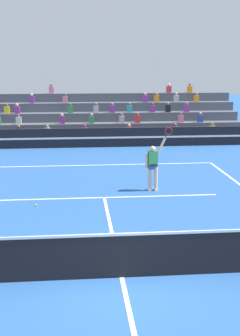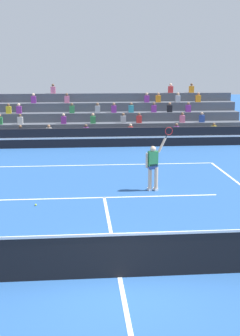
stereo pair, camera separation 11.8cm
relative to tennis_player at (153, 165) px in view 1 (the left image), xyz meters
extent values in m
plane|color=#285699|center=(-1.90, -7.23, -0.99)|extent=(120.00, 120.00, 0.00)
cube|color=white|center=(-1.90, 4.67, -0.98)|extent=(11.00, 0.10, 0.01)
cube|color=white|center=(-1.90, -0.81, -0.98)|extent=(8.25, 0.10, 0.01)
cube|color=white|center=(-1.90, -7.23, -0.98)|extent=(0.10, 12.85, 0.01)
cube|color=black|center=(-1.90, -7.23, -0.49)|extent=(11.90, 0.02, 1.00)
cube|color=white|center=(-1.90, -7.23, 0.04)|extent=(11.90, 0.04, 0.06)
cube|color=black|center=(-1.90, 9.52, -0.44)|extent=(18.00, 0.24, 1.10)
cube|color=white|center=(-1.90, 9.39, -0.44)|extent=(18.00, 0.02, 0.10)
cube|color=#4C515B|center=(-1.90, 10.80, -0.71)|extent=(18.81, 0.95, 0.55)
cube|color=purple|center=(-2.35, 10.63, -0.22)|extent=(0.32, 0.22, 0.44)
sphere|color=brown|center=(-2.35, 10.63, 0.10)|extent=(0.18, 0.18, 0.18)
cube|color=red|center=(0.30, 10.63, -0.22)|extent=(0.32, 0.22, 0.44)
sphere|color=beige|center=(0.30, 10.63, 0.10)|extent=(0.18, 0.18, 0.18)
cube|color=yellow|center=(5.39, 10.63, -0.22)|extent=(0.32, 0.22, 0.44)
sphere|color=brown|center=(5.39, 10.63, 0.10)|extent=(0.18, 0.18, 0.18)
cube|color=silver|center=(-4.54, 10.63, -0.22)|extent=(0.32, 0.22, 0.44)
sphere|color=#9E7051|center=(-4.54, 10.63, 0.10)|extent=(0.18, 0.18, 0.18)
cube|color=purple|center=(3.09, 10.63, -0.22)|extent=(0.32, 0.22, 0.44)
sphere|color=brown|center=(3.09, 10.63, 0.10)|extent=(0.18, 0.18, 0.18)
cube|color=black|center=(-6.19, 10.63, -0.22)|extent=(0.32, 0.22, 0.44)
sphere|color=brown|center=(-6.19, 10.63, 0.10)|extent=(0.18, 0.18, 0.18)
cube|color=#4C515B|center=(-1.90, 11.75, -0.44)|extent=(18.81, 0.95, 1.10)
cube|color=#2D4CA5|center=(4.88, 11.58, 0.33)|extent=(0.32, 0.22, 0.44)
sphere|color=tan|center=(4.88, 11.58, 0.65)|extent=(0.18, 0.18, 0.18)
cube|color=silver|center=(-6.29, 11.58, 0.33)|extent=(0.32, 0.22, 0.44)
sphere|color=brown|center=(-6.29, 11.58, 0.65)|extent=(0.18, 0.18, 0.18)
cube|color=pink|center=(3.64, 11.58, 0.33)|extent=(0.32, 0.22, 0.44)
sphere|color=brown|center=(3.64, 11.58, 0.65)|extent=(0.18, 0.18, 0.18)
cube|color=#B2B2B7|center=(-0.04, 11.58, 0.33)|extent=(0.32, 0.22, 0.44)
sphere|color=brown|center=(-0.04, 11.58, 0.65)|extent=(0.18, 0.18, 0.18)
cube|color=red|center=(0.93, 11.58, 0.33)|extent=(0.32, 0.22, 0.44)
sphere|color=brown|center=(0.93, 11.58, 0.65)|extent=(0.18, 0.18, 0.18)
cube|color=purple|center=(-3.68, 11.58, 0.33)|extent=(0.32, 0.22, 0.44)
sphere|color=beige|center=(-3.68, 11.58, 0.65)|extent=(0.18, 0.18, 0.18)
cube|color=#338C4C|center=(-1.90, 11.58, 0.33)|extent=(0.32, 0.22, 0.44)
sphere|color=tan|center=(-1.90, 11.58, 0.65)|extent=(0.18, 0.18, 0.18)
cube|color=#4C515B|center=(-1.90, 12.70, -0.16)|extent=(18.81, 0.95, 1.65)
cube|color=purple|center=(-6.46, 12.53, 0.88)|extent=(0.32, 0.22, 0.44)
sphere|color=beige|center=(-6.46, 12.53, 1.20)|extent=(0.18, 0.18, 0.18)
cube|color=black|center=(3.01, 12.53, 0.88)|extent=(0.32, 0.22, 0.44)
sphere|color=#9E7051|center=(3.01, 12.53, 1.20)|extent=(0.18, 0.18, 0.18)
cube|color=purple|center=(2.00, 12.53, 0.88)|extent=(0.32, 0.22, 0.44)
sphere|color=brown|center=(2.00, 12.53, 1.20)|extent=(0.18, 0.18, 0.18)
cube|color=yellow|center=(-7.09, 12.53, 0.88)|extent=(0.32, 0.22, 0.44)
sphere|color=brown|center=(-7.09, 12.53, 1.20)|extent=(0.18, 0.18, 0.18)
cube|color=purple|center=(4.22, 12.53, 0.88)|extent=(0.32, 0.22, 0.44)
sphere|color=brown|center=(4.22, 12.53, 1.20)|extent=(0.18, 0.18, 0.18)
cube|color=#338C4C|center=(-3.18, 12.53, 0.88)|extent=(0.32, 0.22, 0.44)
sphere|color=brown|center=(-3.18, 12.53, 1.20)|extent=(0.18, 0.18, 0.18)
cube|color=teal|center=(0.54, 12.53, 0.88)|extent=(0.32, 0.22, 0.44)
sphere|color=brown|center=(0.54, 12.53, 1.20)|extent=(0.18, 0.18, 0.18)
cube|color=#B2B2B7|center=(-1.58, 12.53, 0.88)|extent=(0.32, 0.22, 0.44)
sphere|color=brown|center=(-1.58, 12.53, 1.20)|extent=(0.18, 0.18, 0.18)
cube|color=purple|center=(-0.55, 12.53, 0.88)|extent=(0.32, 0.22, 0.44)
sphere|color=#9E7051|center=(-0.55, 12.53, 1.20)|extent=(0.18, 0.18, 0.18)
cube|color=#4C515B|center=(-1.90, 13.65, 0.11)|extent=(18.81, 0.95, 2.20)
cube|color=pink|center=(-3.51, 13.48, 1.43)|extent=(0.32, 0.22, 0.44)
sphere|color=brown|center=(-3.51, 13.48, 1.75)|extent=(0.18, 0.18, 0.18)
cube|color=purple|center=(-5.63, 13.48, 1.43)|extent=(0.32, 0.22, 0.44)
sphere|color=beige|center=(-5.63, 13.48, 1.75)|extent=(0.18, 0.18, 0.18)
cube|color=orange|center=(5.09, 13.48, 1.43)|extent=(0.32, 0.22, 0.44)
sphere|color=#9E7051|center=(5.09, 13.48, 1.75)|extent=(0.18, 0.18, 0.18)
cube|color=orange|center=(2.43, 13.48, 1.43)|extent=(0.32, 0.22, 0.44)
sphere|color=#9E7051|center=(2.43, 13.48, 1.75)|extent=(0.18, 0.18, 0.18)
cube|color=purple|center=(1.68, 13.48, 1.43)|extent=(0.32, 0.22, 0.44)
sphere|color=tan|center=(1.68, 13.48, 1.75)|extent=(0.18, 0.18, 0.18)
cube|color=#B2B2B7|center=(3.73, 13.48, 1.43)|extent=(0.32, 0.22, 0.44)
sphere|color=tan|center=(3.73, 13.48, 1.75)|extent=(0.18, 0.18, 0.18)
cube|color=#4C515B|center=(-1.90, 14.60, 0.39)|extent=(18.81, 0.95, 2.75)
cube|color=pink|center=(-4.42, 14.43, 1.98)|extent=(0.32, 0.22, 0.44)
sphere|color=brown|center=(-4.42, 14.43, 2.30)|extent=(0.18, 0.18, 0.18)
cube|color=orange|center=(4.85, 14.43, 1.98)|extent=(0.32, 0.22, 0.44)
sphere|color=brown|center=(4.85, 14.43, 2.30)|extent=(0.18, 0.18, 0.18)
cube|color=red|center=(3.42, 14.43, 1.98)|extent=(0.32, 0.22, 0.44)
sphere|color=beige|center=(3.42, 14.43, 2.30)|extent=(0.18, 0.18, 0.18)
cylinder|color=beige|center=(-0.13, 0.00, -0.54)|extent=(0.14, 0.14, 0.90)
cylinder|color=beige|center=(0.11, -0.03, -0.54)|extent=(0.14, 0.14, 0.90)
cube|color=navy|center=(-0.02, 0.00, -0.05)|extent=(0.35, 0.26, 0.20)
cube|color=#338C4C|center=(-0.02, 0.00, 0.25)|extent=(0.39, 0.27, 0.56)
sphere|color=beige|center=(-0.02, 0.00, 0.61)|extent=(0.22, 0.22, 0.22)
cube|color=white|center=(-0.13, 0.04, -0.94)|extent=(0.17, 0.28, 0.09)
cube|color=white|center=(0.10, 0.00, -0.94)|extent=(0.17, 0.28, 0.09)
cylinder|color=beige|center=(-0.26, -0.05, 0.19)|extent=(0.09, 0.09, 0.56)
cylinder|color=beige|center=(0.32, 0.07, 0.74)|extent=(0.36, 0.16, 0.58)
cylinder|color=black|center=(0.50, 0.11, 1.10)|extent=(0.13, 0.06, 0.21)
torus|color=#B21E1E|center=(0.58, 0.12, 1.26)|extent=(0.41, 0.11, 0.41)
sphere|color=#C6DB33|center=(-4.27, -1.59, -0.95)|extent=(0.07, 0.07, 0.07)
camera|label=1|loc=(-2.87, -16.95, 3.77)|focal=50.00mm
camera|label=2|loc=(-2.75, -16.96, 3.77)|focal=50.00mm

